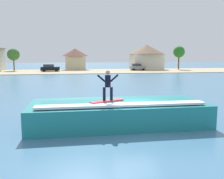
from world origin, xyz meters
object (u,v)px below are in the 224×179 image
Objects in this scene: wave_crest at (118,113)px; surfboard at (107,101)px; tree_tall_bare at (13,55)px; house_gabled_white at (146,55)px; car_far_shore at (137,67)px; surfer at (108,84)px; car_near_shore at (50,68)px; house_small_cottage at (75,58)px; tree_short_bushy at (179,52)px.

wave_crest is 1.21m from surfboard.
wave_crest is 56.94m from tree_tall_bare.
house_gabled_white is at bearing 1.82° from tree_tall_bare.
house_gabled_white reaches higher than car_far_shore.
wave_crest is at bearing 37.19° from surfer.
wave_crest is 1.76× the size of tree_tall_bare.
house_gabled_white reaches higher than surfer.
surfboard is 0.45× the size of car_near_shore.
car_far_shore is at bearing 3.12° from car_near_shore.
house_small_cottage is 16.24m from tree_tall_bare.
car_far_shore reaches higher than surfboard.
tree_short_bushy reaches higher than car_far_shore.
house_small_cottage is 29.33m from tree_short_bushy.
car_near_shore is 0.44× the size of house_gabled_white.
tree_tall_bare reaches higher than surfboard.
surfboard reaches higher than wave_crest.
surfboard is 1.21× the size of surfer.
tree_tall_bare is (-16.77, 54.58, 2.74)m from surfboard.
tree_tall_bare is 44.82m from tree_short_bushy.
tree_short_bushy is (27.29, 52.87, 4.28)m from wave_crest.
house_gabled_white is at bearing 12.19° from car_near_shore.
house_gabled_white reaches higher than surfboard.
car_near_shore is at bearing -167.81° from house_gabled_white.
surfer is at bearing -89.06° from house_small_cottage.
tree_tall_bare is at bearing -168.10° from house_small_cottage.
wave_crest is at bearing -117.30° from tree_short_bushy.
surfboard is 57.96m from house_small_cottage.
house_small_cottage reaches higher than surfboard.
surfboard is at bearing -81.69° from car_near_shore.
house_gabled_white is at bearing -6.25° from house_small_cottage.
car_far_shore is at bearing 73.27° from surfboard.
surfer is at bearing -142.81° from wave_crest.
tree_short_bushy reaches higher than tree_tall_bare.
tree_tall_bare is at bearing 107.12° from surfer.
tree_short_bushy is at bearing -14.88° from house_gabled_white.
car_far_shore is at bearing 73.32° from surfer.
surfer is 0.37× the size of car_near_shore.
surfboard is 53.50m from car_far_shore.
wave_crest is 1.34× the size of house_small_cottage.
tree_tall_bare is at bearing 154.18° from car_near_shore.
wave_crest is at bearing -88.36° from house_small_cottage.
surfer is 57.95m from house_small_cottage.
car_near_shore is at bearing -176.88° from car_far_shore.
car_far_shore is at bearing -22.30° from house_small_cottage.
tree_short_bushy is (44.79, -1.20, 0.72)m from tree_tall_bare.
car_near_shore is 0.59× the size of house_small_cottage.
tree_tall_bare is at bearing 107.08° from surfboard.
house_small_cottage is (-1.64, 57.41, 2.70)m from wave_crest.
house_gabled_white is 1.55× the size of tree_short_bushy.
car_near_shore is 22.74m from car_far_shore.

